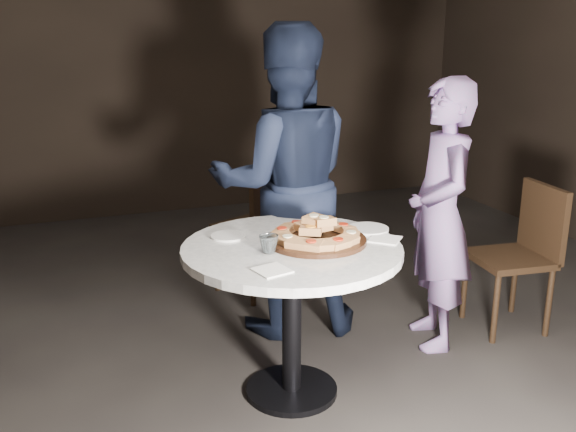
{
  "coord_description": "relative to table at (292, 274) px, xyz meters",
  "views": [
    {
      "loc": [
        -1.17,
        -2.68,
        1.74
      ],
      "look_at": [
        -0.15,
        0.01,
        0.9
      ],
      "focal_mm": 40.0,
      "sensor_mm": 36.0,
      "label": 1
    }
  ],
  "objects": [
    {
      "name": "table",
      "position": [
        0.0,
        0.0,
        0.0
      ],
      "size": [
        1.07,
        1.07,
        0.77
      ],
      "rotation": [
        0.0,
        0.0,
        0.03
      ],
      "color": "black",
      "rests_on": "ground"
    },
    {
      "name": "diner_navy",
      "position": [
        0.23,
        0.71,
        0.26
      ],
      "size": [
        0.98,
        0.83,
        1.78
      ],
      "primitive_type": "imported",
      "rotation": [
        0.0,
        0.0,
        2.94
      ],
      "color": "black",
      "rests_on": "ground"
    },
    {
      "name": "plate_left",
      "position": [
        -0.24,
        0.23,
        0.15
      ],
      "size": [
        0.17,
        0.17,
        0.01
      ],
      "primitive_type": "cylinder",
      "rotation": [
        0.0,
        0.0,
        -0.02
      ],
      "color": "white",
      "rests_on": "table"
    },
    {
      "name": "napkin_near",
      "position": [
        -0.2,
        -0.28,
        0.15
      ],
      "size": [
        0.16,
        0.16,
        0.01
      ],
      "primitive_type": "cube",
      "rotation": [
        0.0,
        0.0,
        0.24
      ],
      "color": "white",
      "rests_on": "table"
    },
    {
      "name": "diner_teal",
      "position": [
        0.97,
        0.24,
        0.12
      ],
      "size": [
        0.49,
        0.63,
        1.51
      ],
      "primitive_type": "imported",
      "rotation": [
        0.0,
        0.0,
        -1.83
      ],
      "color": "#7C639C",
      "rests_on": "ground"
    },
    {
      "name": "chair_far",
      "position": [
        0.27,
        1.22,
        -0.1
      ],
      "size": [
        0.58,
        0.59,
        0.92
      ],
      "rotation": [
        0.0,
        0.0,
        3.57
      ],
      "color": "black",
      "rests_on": "ground"
    },
    {
      "name": "water_glass",
      "position": [
        -0.13,
        -0.05,
        0.19
      ],
      "size": [
        0.12,
        0.12,
        0.08
      ],
      "primitive_type": "imported",
      "rotation": [
        0.0,
        0.0,
        0.4
      ],
      "color": "silver",
      "rests_on": "table"
    },
    {
      "name": "napkin_far",
      "position": [
        0.45,
        -0.08,
        0.15
      ],
      "size": [
        0.19,
        0.19,
        0.01
      ],
      "primitive_type": "cube",
      "rotation": [
        0.0,
        0.0,
        -0.76
      ],
      "color": "white",
      "rests_on": "table"
    },
    {
      "name": "serving_board",
      "position": [
        0.13,
        0.01,
        0.15
      ],
      "size": [
        0.56,
        0.56,
        0.02
      ],
      "primitive_type": "cylinder",
      "rotation": [
        0.0,
        0.0,
        -0.19
      ],
      "color": "black",
      "rests_on": "table"
    },
    {
      "name": "focaccia_pile",
      "position": [
        0.13,
        0.01,
        0.19
      ],
      "size": [
        0.43,
        0.43,
        0.11
      ],
      "rotation": [
        0.0,
        0.0,
        0.24
      ],
      "color": "#A77040",
      "rests_on": "serving_board"
    },
    {
      "name": "chair_right",
      "position": [
        1.56,
        0.23,
        -0.13
      ],
      "size": [
        0.47,
        0.45,
        0.87
      ],
      "rotation": [
        0.0,
        0.0,
        -1.68
      ],
      "color": "black",
      "rests_on": "ground"
    },
    {
      "name": "plate_right",
      "position": [
        0.45,
        0.09,
        0.15
      ],
      "size": [
        0.24,
        0.24,
        0.01
      ],
      "primitive_type": "cylinder",
      "rotation": [
        0.0,
        0.0,
        -0.19
      ],
      "color": "white",
      "rests_on": "table"
    },
    {
      "name": "floor",
      "position": [
        0.15,
        0.04,
        -0.63
      ],
      "size": [
        7.0,
        7.0,
        0.0
      ],
      "primitive_type": "plane",
      "color": "black",
      "rests_on": "ground"
    }
  ]
}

